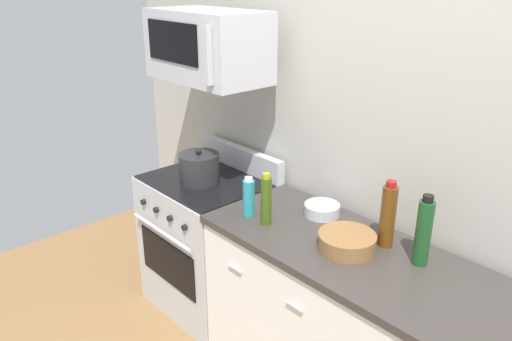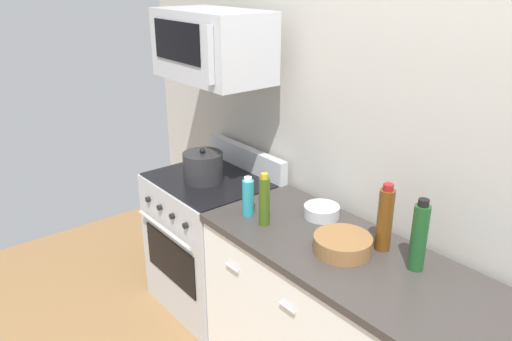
{
  "view_description": "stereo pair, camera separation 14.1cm",
  "coord_description": "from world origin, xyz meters",
  "px_view_note": "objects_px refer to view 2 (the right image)",
  "views": [
    {
      "loc": [
        1.08,
        -1.73,
        2.16
      ],
      "look_at": [
        -0.78,
        -0.05,
        1.15
      ],
      "focal_mm": 35.33,
      "sensor_mm": 36.0,
      "label": 1
    },
    {
      "loc": [
        1.18,
        -1.63,
        2.16
      ],
      "look_at": [
        -0.78,
        -0.05,
        1.15
      ],
      "focal_mm": 35.33,
      "sensor_mm": 36.0,
      "label": 2
    }
  ],
  "objects_px": {
    "bottle_olive_oil": "(264,201)",
    "bottle_dish_soap": "(248,197)",
    "bottle_wine_amber": "(385,219)",
    "stockpot": "(203,167)",
    "range_oven": "(213,241)",
    "bottle_wine_green": "(419,236)",
    "bowl_wooden_salad": "(343,244)",
    "bowl_steel_prep": "(322,211)",
    "microwave": "(212,45)"
  },
  "relations": [
    {
      "from": "bottle_dish_soap",
      "to": "microwave",
      "type": "bearing_deg",
      "value": 162.8
    },
    {
      "from": "bottle_olive_oil",
      "to": "bottle_wine_green",
      "type": "xyz_separation_m",
      "value": [
        0.74,
        0.26,
        0.02
      ]
    },
    {
      "from": "bottle_dish_soap",
      "to": "bottle_wine_amber",
      "type": "distance_m",
      "value": 0.74
    },
    {
      "from": "bottle_dish_soap",
      "to": "bowl_wooden_salad",
      "type": "xyz_separation_m",
      "value": [
        0.58,
        0.11,
        -0.06
      ]
    },
    {
      "from": "bottle_olive_oil",
      "to": "bottle_wine_green",
      "type": "height_order",
      "value": "bottle_wine_green"
    },
    {
      "from": "microwave",
      "to": "bowl_wooden_salad",
      "type": "relative_size",
      "value": 2.7
    },
    {
      "from": "microwave",
      "to": "bowl_wooden_salad",
      "type": "height_order",
      "value": "microwave"
    },
    {
      "from": "microwave",
      "to": "bottle_dish_soap",
      "type": "distance_m",
      "value": 0.92
    },
    {
      "from": "bowl_steel_prep",
      "to": "stockpot",
      "type": "distance_m",
      "value": 0.85
    },
    {
      "from": "microwave",
      "to": "bottle_dish_soap",
      "type": "bearing_deg",
      "value": -17.2
    },
    {
      "from": "microwave",
      "to": "bowl_steel_prep",
      "type": "relative_size",
      "value": 3.88
    },
    {
      "from": "stockpot",
      "to": "bowl_wooden_salad",
      "type": "bearing_deg",
      "value": 1.84
    },
    {
      "from": "bottle_wine_amber",
      "to": "stockpot",
      "type": "xyz_separation_m",
      "value": [
        -1.23,
        -0.2,
        -0.07
      ]
    },
    {
      "from": "bottle_olive_oil",
      "to": "bottle_wine_amber",
      "type": "relative_size",
      "value": 0.85
    },
    {
      "from": "bottle_olive_oil",
      "to": "bowl_steel_prep",
      "type": "relative_size",
      "value": 1.49
    },
    {
      "from": "bottle_dish_soap",
      "to": "bottle_wine_amber",
      "type": "bearing_deg",
      "value": 21.85
    },
    {
      "from": "bottle_wine_amber",
      "to": "bottle_olive_oil",
      "type": "bearing_deg",
      "value": -152.99
    },
    {
      "from": "bottle_olive_oil",
      "to": "bowl_steel_prep",
      "type": "bearing_deg",
      "value": 66.83
    },
    {
      "from": "bottle_wine_amber",
      "to": "stockpot",
      "type": "relative_size",
      "value": 1.35
    },
    {
      "from": "microwave",
      "to": "bowl_steel_prep",
      "type": "height_order",
      "value": "microwave"
    },
    {
      "from": "bottle_wine_green",
      "to": "stockpot",
      "type": "distance_m",
      "value": 1.44
    },
    {
      "from": "bottle_olive_oil",
      "to": "bowl_steel_prep",
      "type": "distance_m",
      "value": 0.34
    },
    {
      "from": "bottle_dish_soap",
      "to": "bottle_olive_oil",
      "type": "height_order",
      "value": "bottle_olive_oil"
    },
    {
      "from": "bottle_olive_oil",
      "to": "range_oven",
      "type": "bearing_deg",
      "value": 169.47
    },
    {
      "from": "bowl_wooden_salad",
      "to": "stockpot",
      "type": "height_order",
      "value": "stockpot"
    },
    {
      "from": "microwave",
      "to": "stockpot",
      "type": "xyz_separation_m",
      "value": [
        -0.0,
        -0.1,
        -0.74
      ]
    },
    {
      "from": "bowl_steel_prep",
      "to": "bottle_wine_amber",
      "type": "bearing_deg",
      "value": -2.56
    },
    {
      "from": "bottle_dish_soap",
      "to": "stockpot",
      "type": "bearing_deg",
      "value": 172.59
    },
    {
      "from": "bottle_olive_oil",
      "to": "bowl_wooden_salad",
      "type": "bearing_deg",
      "value": 14.02
    },
    {
      "from": "range_oven",
      "to": "bottle_wine_green",
      "type": "height_order",
      "value": "bottle_wine_green"
    },
    {
      "from": "bottle_olive_oil",
      "to": "bottle_wine_amber",
      "type": "bearing_deg",
      "value": 27.01
    },
    {
      "from": "microwave",
      "to": "bowl_steel_prep",
      "type": "distance_m",
      "value": 1.15
    },
    {
      "from": "bottle_olive_oil",
      "to": "bottle_dish_soap",
      "type": "bearing_deg",
      "value": 178.69
    },
    {
      "from": "bowl_steel_prep",
      "to": "microwave",
      "type": "bearing_deg",
      "value": -171.33
    },
    {
      "from": "bottle_wine_green",
      "to": "bowl_wooden_salad",
      "type": "height_order",
      "value": "bottle_wine_green"
    },
    {
      "from": "bowl_wooden_salad",
      "to": "microwave",
      "type": "bearing_deg",
      "value": 176.87
    },
    {
      "from": "bottle_wine_amber",
      "to": "bowl_wooden_salad",
      "type": "bearing_deg",
      "value": -121.36
    },
    {
      "from": "microwave",
      "to": "bottle_wine_amber",
      "type": "xyz_separation_m",
      "value": [
        1.23,
        0.11,
        -0.67
      ]
    },
    {
      "from": "bottle_wine_amber",
      "to": "bowl_wooden_salad",
      "type": "distance_m",
      "value": 0.23
    },
    {
      "from": "bottle_olive_oil",
      "to": "bowl_steel_prep",
      "type": "height_order",
      "value": "bottle_olive_oil"
    },
    {
      "from": "bottle_wine_green",
      "to": "bottle_dish_soap",
      "type": "bearing_deg",
      "value": -164.01
    },
    {
      "from": "bowl_steel_prep",
      "to": "bowl_wooden_salad",
      "type": "distance_m",
      "value": 0.37
    },
    {
      "from": "bowl_steel_prep",
      "to": "bottle_wine_green",
      "type": "bearing_deg",
      "value": -3.71
    },
    {
      "from": "microwave",
      "to": "bottle_wine_amber",
      "type": "height_order",
      "value": "microwave"
    },
    {
      "from": "bottle_olive_oil",
      "to": "bowl_wooden_salad",
      "type": "distance_m",
      "value": 0.47
    },
    {
      "from": "bottle_dish_soap",
      "to": "stockpot",
      "type": "xyz_separation_m",
      "value": [
        -0.55,
        0.07,
        -0.01
      ]
    },
    {
      "from": "bottle_wine_green",
      "to": "bowl_steel_prep",
      "type": "height_order",
      "value": "bottle_wine_green"
    },
    {
      "from": "bottle_wine_green",
      "to": "bottle_wine_amber",
      "type": "relative_size",
      "value": 1.01
    },
    {
      "from": "microwave",
      "to": "stockpot",
      "type": "bearing_deg",
      "value": -90.13
    },
    {
      "from": "bottle_olive_oil",
      "to": "bowl_wooden_salad",
      "type": "height_order",
      "value": "bottle_olive_oil"
    }
  ]
}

